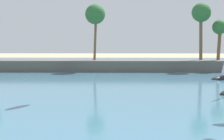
{
  "coord_description": "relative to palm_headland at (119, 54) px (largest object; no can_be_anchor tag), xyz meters",
  "views": [
    {
      "loc": [
        -0.56,
        0.86,
        5.32
      ],
      "look_at": [
        -0.83,
        15.5,
        4.06
      ],
      "focal_mm": 59.93,
      "sensor_mm": 36.0,
      "label": 1
    }
  ],
  "objects": [
    {
      "name": "palm_headland",
      "position": [
        0.0,
        0.0,
        0.0
      ],
      "size": [
        90.99,
        6.0,
        12.35
      ],
      "color": "#605B54",
      "rests_on": "ground"
    },
    {
      "name": "sea",
      "position": [
        0.6,
        -5.68,
        -2.71
      ],
      "size": [
        220.0,
        91.29,
        0.06
      ],
      "primitive_type": "cube",
      "color": "teal",
      "rests_on": "ground"
    }
  ]
}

